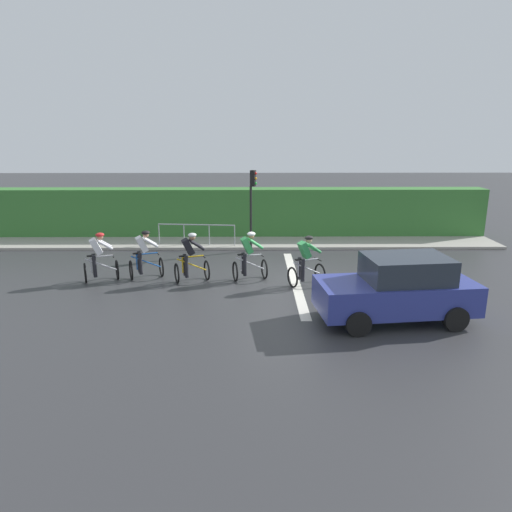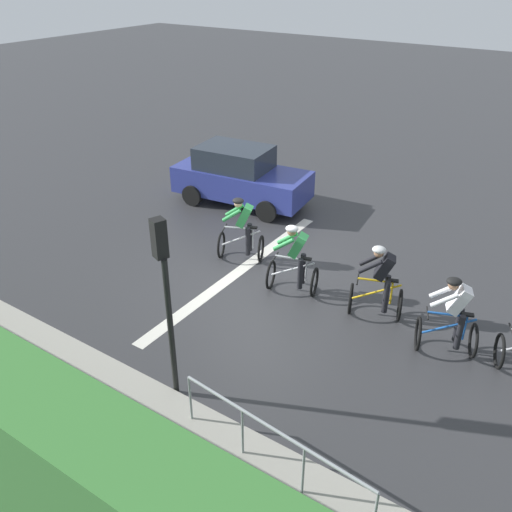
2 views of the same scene
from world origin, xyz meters
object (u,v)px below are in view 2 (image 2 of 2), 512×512
object	(u,v)px
cyclist_second	(452,318)
cyclist_fourth	(295,261)
cyclist_mid	(379,284)
car_navy	(240,176)
pedestrian_railing_kerbside	(272,439)
cyclist_trailing	(242,231)
traffic_light_near_crossing	(165,284)

from	to	relation	value
cyclist_second	cyclist_fourth	world-z (taller)	same
cyclist_fourth	cyclist_mid	bearing A→B (deg)	94.77
cyclist_second	car_navy	size ratio (longest dim) A/B	0.39
pedestrian_railing_kerbside	cyclist_mid	bearing A→B (deg)	-175.99
cyclist_mid	cyclist_fourth	distance (m)	1.94
cyclist_second	cyclist_trailing	bearing A→B (deg)	-98.66
cyclist_mid	car_navy	size ratio (longest dim) A/B	0.39
cyclist_second	cyclist_trailing	xyz separation A→B (m)	(-0.82, -5.37, 0.00)
cyclist_mid	car_navy	bearing A→B (deg)	-119.54
cyclist_trailing	pedestrian_railing_kerbside	size ratio (longest dim) A/B	0.50
cyclist_second	cyclist_mid	world-z (taller)	same
cyclist_second	pedestrian_railing_kerbside	bearing A→B (deg)	-16.38
cyclist_second	traffic_light_near_crossing	distance (m)	5.42
cyclist_mid	cyclist_fourth	xyz separation A→B (m)	(0.16, -1.93, 0.00)
cyclist_trailing	cyclist_mid	bearing A→B (deg)	83.36
cyclist_mid	cyclist_fourth	bearing A→B (deg)	-85.23
cyclist_second	traffic_light_near_crossing	bearing A→B (deg)	-44.36
traffic_light_near_crossing	pedestrian_railing_kerbside	distance (m)	2.85
cyclist_second	cyclist_trailing	distance (m)	5.43
cyclist_trailing	car_navy	xyz separation A→B (m)	(-2.89, -2.11, 0.08)
cyclist_mid	traffic_light_near_crossing	size ratio (longest dim) A/B	0.50
cyclist_second	cyclist_fourth	xyz separation A→B (m)	(-0.22, -3.53, 0.00)
cyclist_mid	cyclist_fourth	world-z (taller)	same
traffic_light_near_crossing	cyclist_second	bearing A→B (deg)	135.64
traffic_light_near_crossing	pedestrian_railing_kerbside	size ratio (longest dim) A/B	1.01
cyclist_mid	cyclist_fourth	size ratio (longest dim) A/B	1.00
cyclist_second	pedestrian_railing_kerbside	distance (m)	4.50
cyclist_second	cyclist_trailing	size ratio (longest dim) A/B	1.00
cyclist_trailing	pedestrian_railing_kerbside	distance (m)	6.58
cyclist_fourth	pedestrian_railing_kerbside	distance (m)	5.07
cyclist_fourth	traffic_light_near_crossing	size ratio (longest dim) A/B	0.50
cyclist_second	cyclist_fourth	bearing A→B (deg)	-93.54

